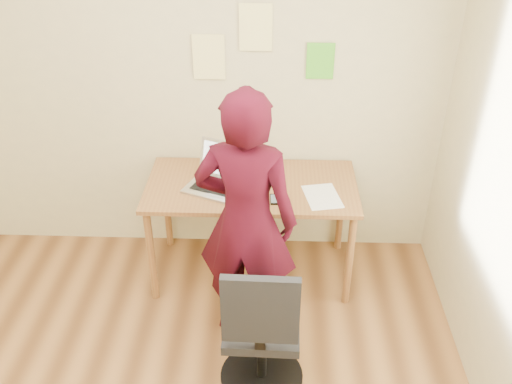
{
  "coord_description": "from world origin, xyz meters",
  "views": [
    {
      "loc": [
        0.59,
        -1.85,
        2.71
      ],
      "look_at": [
        0.49,
        0.95,
        0.95
      ],
      "focal_mm": 40.0,
      "sensor_mm": 36.0,
      "label": 1
    }
  ],
  "objects_px": {
    "desk": "(252,195)",
    "person": "(246,221)",
    "laptop": "(218,179)",
    "phone": "(275,199)",
    "office_chair": "(261,337)"
  },
  "relations": [
    {
      "from": "phone",
      "to": "office_chair",
      "type": "bearing_deg",
      "value": -96.67
    },
    {
      "from": "office_chair",
      "to": "person",
      "type": "height_order",
      "value": "person"
    },
    {
      "from": "desk",
      "to": "person",
      "type": "xyz_separation_m",
      "value": [
        -0.01,
        -0.55,
        0.17
      ]
    },
    {
      "from": "person",
      "to": "office_chair",
      "type": "bearing_deg",
      "value": 112.31
    },
    {
      "from": "desk",
      "to": "person",
      "type": "relative_size",
      "value": 0.85
    },
    {
      "from": "desk",
      "to": "office_chair",
      "type": "relative_size",
      "value": 1.51
    },
    {
      "from": "desk",
      "to": "phone",
      "type": "xyz_separation_m",
      "value": [
        0.16,
        -0.19,
        0.09
      ]
    },
    {
      "from": "laptop",
      "to": "phone",
      "type": "height_order",
      "value": "laptop"
    },
    {
      "from": "desk",
      "to": "person",
      "type": "distance_m",
      "value": 0.58
    },
    {
      "from": "laptop",
      "to": "office_chair",
      "type": "relative_size",
      "value": 0.5
    },
    {
      "from": "laptop",
      "to": "person",
      "type": "relative_size",
      "value": 0.28
    },
    {
      "from": "phone",
      "to": "person",
      "type": "relative_size",
      "value": 0.07
    },
    {
      "from": "office_chair",
      "to": "person",
      "type": "xyz_separation_m",
      "value": [
        -0.1,
        0.48,
        0.43
      ]
    },
    {
      "from": "desk",
      "to": "laptop",
      "type": "bearing_deg",
      "value": -173.25
    },
    {
      "from": "phone",
      "to": "office_chair",
      "type": "height_order",
      "value": "office_chair"
    }
  ]
}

